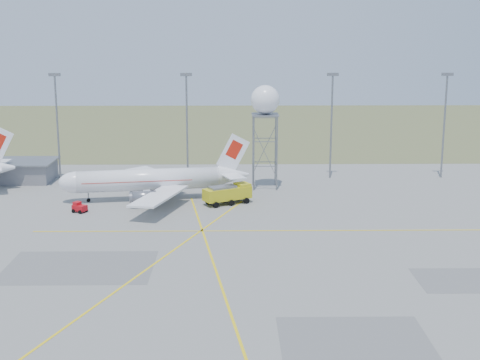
{
  "coord_description": "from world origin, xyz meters",
  "views": [
    {
      "loc": [
        -1.39,
        -62.47,
        27.95
      ],
      "look_at": [
        -0.07,
        40.0,
        5.32
      ],
      "focal_mm": 50.0,
      "sensor_mm": 36.0,
      "label": 1
    }
  ],
  "objects_px": {
    "fire_truck": "(229,195)",
    "baggage_tug": "(79,208)",
    "airliner_main": "(151,180)",
    "radar_tower": "(265,131)"
  },
  "relations": [
    {
      "from": "airliner_main",
      "to": "radar_tower",
      "type": "distance_m",
      "value": 22.69
    },
    {
      "from": "fire_truck",
      "to": "baggage_tug",
      "type": "bearing_deg",
      "value": 163.51
    },
    {
      "from": "radar_tower",
      "to": "fire_truck",
      "type": "distance_m",
      "value": 16.17
    },
    {
      "from": "airliner_main",
      "to": "baggage_tug",
      "type": "xyz_separation_m",
      "value": [
        -10.56,
        -8.31,
        -2.76
      ]
    },
    {
      "from": "radar_tower",
      "to": "fire_truck",
      "type": "bearing_deg",
      "value": -119.45
    },
    {
      "from": "airliner_main",
      "to": "baggage_tug",
      "type": "bearing_deg",
      "value": 29.05
    },
    {
      "from": "airliner_main",
      "to": "fire_truck",
      "type": "height_order",
      "value": "airliner_main"
    },
    {
      "from": "baggage_tug",
      "to": "airliner_main",
      "type": "bearing_deg",
      "value": 67.52
    },
    {
      "from": "baggage_tug",
      "to": "fire_truck",
      "type": "bearing_deg",
      "value": 41.65
    },
    {
      "from": "airliner_main",
      "to": "radar_tower",
      "type": "xyz_separation_m",
      "value": [
        19.75,
        8.55,
        7.18
      ]
    }
  ]
}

